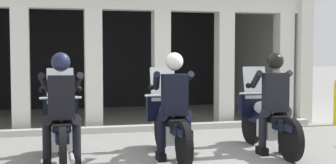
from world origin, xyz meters
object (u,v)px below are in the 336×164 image
(motorcycle_right, at_px, (266,120))
(police_officer_right, at_px, (274,94))
(motorcycle_left, at_px, (61,128))
(motorcycle_center, at_px, (169,123))
(police_officer_left, at_px, (61,99))
(police_officer_center, at_px, (174,97))

(motorcycle_right, bearing_deg, police_officer_right, -88.67)
(motorcycle_left, distance_m, motorcycle_center, 1.62)
(motorcycle_left, relative_size, police_officer_right, 1.29)
(police_officer_left, relative_size, motorcycle_right, 0.78)
(police_officer_left, distance_m, police_officer_center, 1.62)
(motorcycle_center, bearing_deg, motorcycle_right, 3.62)
(motorcycle_right, relative_size, police_officer_right, 1.29)
(police_officer_left, relative_size, police_officer_right, 1.00)
(police_officer_center, height_order, police_officer_right, same)
(police_officer_left, bearing_deg, police_officer_right, 8.17)
(motorcycle_center, bearing_deg, motorcycle_left, -175.44)
(police_officer_left, xyz_separation_m, motorcycle_right, (3.23, 0.34, -0.44))
(motorcycle_left, distance_m, police_officer_center, 1.69)
(motorcycle_left, distance_m, motorcycle_right, 3.23)
(motorcycle_center, xyz_separation_m, police_officer_right, (1.61, -0.27, 0.44))
(police_officer_center, bearing_deg, police_officer_left, -175.44)
(police_officer_left, bearing_deg, motorcycle_left, 96.93)
(police_officer_center, height_order, motorcycle_right, police_officer_center)
(motorcycle_left, xyz_separation_m, police_officer_right, (3.23, -0.23, 0.44))
(police_officer_center, distance_m, motorcycle_right, 1.70)
(motorcycle_left, height_order, police_officer_center, police_officer_center)
(motorcycle_left, distance_m, police_officer_right, 3.27)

